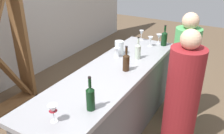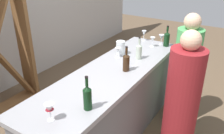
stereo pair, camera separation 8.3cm
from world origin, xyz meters
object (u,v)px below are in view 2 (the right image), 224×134
wine_bottle_second_right_dark_green (167,38)px  wine_bottle_leftmost_dark_green (87,97)px  wine_glass_far_left (144,33)px  wine_glass_far_center (118,51)px  person_left_guest (182,100)px  person_center_guest (185,74)px  wine_glass_near_right (50,109)px  water_pitcher (121,48)px  wine_bottle_center_clear_pale (139,51)px  wine_glass_near_center (153,40)px  wine_glass_near_left (161,37)px  wine_bottle_second_left_amber_brown (126,62)px

wine_bottle_second_right_dark_green → wine_bottle_leftmost_dark_green: bearing=179.4°
wine_glass_far_left → wine_glass_far_center: wine_glass_far_left is taller
person_left_guest → person_center_guest: 0.59m
wine_bottle_second_right_dark_green → wine_glass_near_right: size_ratio=1.94×
wine_glass_far_center → water_pitcher: 0.12m
wine_glass_near_right → wine_glass_far_center: bearing=8.2°
wine_bottle_leftmost_dark_green → wine_glass_far_left: size_ratio=1.96×
wine_bottle_leftmost_dark_green → wine_glass_near_right: wine_bottle_leftmost_dark_green is taller
wine_bottle_center_clear_pale → wine_bottle_second_right_dark_green: size_ratio=0.95×
wine_glass_near_right → wine_glass_near_center: bearing=-0.5°
wine_glass_near_left → water_pitcher: bearing=154.5°
wine_bottle_center_clear_pale → wine_bottle_second_right_dark_green: (0.62, -0.13, 0.01)m
wine_bottle_second_left_amber_brown → person_left_guest: bearing=-74.9°
wine_glass_near_left → wine_glass_near_center: wine_glass_near_left is taller
wine_bottle_second_left_amber_brown → wine_glass_far_center: wine_bottle_second_left_amber_brown is taller
wine_glass_near_center → water_pitcher: water_pitcher is taller
wine_bottle_leftmost_dark_green → wine_glass_near_center: wine_bottle_leftmost_dark_green is taller
wine_bottle_center_clear_pale → person_left_guest: size_ratio=0.19×
wine_glass_near_left → wine_glass_far_left: bearing=88.4°
wine_glass_near_left → wine_glass_near_right: (-2.11, 0.08, 0.00)m
wine_glass_near_right → wine_glass_far_center: 1.37m
wine_bottle_second_right_dark_green → water_pitcher: bearing=147.0°
wine_bottle_leftmost_dark_green → wine_glass_far_center: wine_bottle_leftmost_dark_green is taller
wine_bottle_second_left_amber_brown → water_pitcher: bearing=37.6°
wine_bottle_center_clear_pale → wine_glass_near_left: size_ratio=1.96×
wine_bottle_leftmost_dark_green → wine_glass_near_center: bearing=4.7°
wine_bottle_center_clear_pale → wine_glass_near_left: (0.65, -0.04, -0.00)m
wine_bottle_leftmost_dark_green → person_left_guest: size_ratio=0.21×
wine_bottle_center_clear_pale → water_pitcher: 0.27m
wine_bottle_center_clear_pale → wine_glass_far_left: size_ratio=1.78×
wine_bottle_center_clear_pale → water_pitcher: (0.01, 0.27, -0.02)m
wine_glass_far_center → person_left_guest: 0.96m
wine_glass_far_left → person_center_guest: bearing=-111.1°
wine_glass_near_center → wine_glass_near_left: bearing=-22.7°
wine_bottle_second_left_amber_brown → wine_glass_near_right: (-1.08, 0.07, -0.00)m
wine_bottle_leftmost_dark_green → person_center_guest: (1.55, -0.39, -0.35)m
wine_bottle_center_clear_pale → person_left_guest: (-0.21, -0.65, -0.37)m
wine_bottle_center_clear_pale → wine_bottle_second_right_dark_green: 0.63m
wine_glass_near_left → wine_glass_near_center: size_ratio=1.01×
wine_bottle_center_clear_pale → wine_glass_near_left: 0.65m
wine_bottle_center_clear_pale → wine_glass_far_center: 0.26m
wine_glass_near_left → person_left_guest: (-0.85, -0.61, -0.37)m
wine_glass_near_center → wine_glass_far_left: 0.27m
water_pitcher → person_left_guest: person_left_guest is taller
person_center_guest → wine_glass_near_left: bearing=-44.1°
wine_bottle_center_clear_pale → wine_glass_far_left: 0.70m
wine_bottle_center_clear_pale → person_center_guest: bearing=-53.7°
wine_bottle_leftmost_dark_green → water_pitcher: (1.19, 0.38, -0.03)m
wine_glass_far_center → wine_bottle_second_left_amber_brown: bearing=-135.0°
wine_glass_near_left → wine_glass_near_right: size_ratio=0.94×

